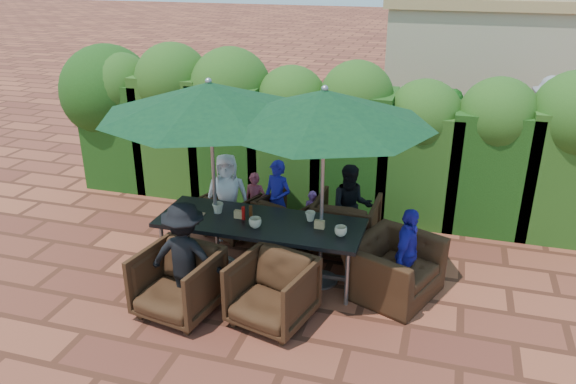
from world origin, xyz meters
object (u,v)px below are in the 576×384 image
(chair_near_right, at_px, (272,289))
(chair_end_right, at_px, (394,260))
(umbrella_left, at_px, (209,99))
(chair_far_mid, at_px, (288,218))
(chair_far_right, at_px, (346,221))
(dining_table, at_px, (260,227))
(chair_far_left, at_px, (231,212))
(chair_near_left, at_px, (178,280))
(umbrella_right, at_px, (324,107))

(chair_near_right, bearing_deg, chair_end_right, 52.17)
(umbrella_left, relative_size, chair_near_right, 3.19)
(chair_far_mid, relative_size, chair_far_right, 0.88)
(chair_end_right, bearing_deg, dining_table, 114.37)
(chair_far_mid, bearing_deg, chair_end_right, 174.51)
(chair_far_mid, xyz_separation_m, chair_near_right, (0.36, -1.82, 0.04))
(dining_table, bearing_deg, chair_far_mid, 84.88)
(umbrella_left, distance_m, chair_end_right, 2.86)
(chair_far_left, xyz_separation_m, chair_end_right, (2.43, -0.89, 0.11))
(chair_far_mid, bearing_deg, chair_near_left, 94.08)
(umbrella_left, height_order, chair_far_mid, umbrella_left)
(umbrella_left, bearing_deg, chair_near_left, -90.18)
(dining_table, relative_size, chair_near_left, 3.00)
(umbrella_left, height_order, chair_far_left, umbrella_left)
(chair_far_left, distance_m, chair_near_right, 2.21)
(dining_table, height_order, chair_far_mid, dining_table)
(chair_far_right, xyz_separation_m, chair_end_right, (0.75, -0.91, 0.03))
(chair_near_left, bearing_deg, dining_table, 68.85)
(umbrella_right, bearing_deg, chair_near_right, -108.02)
(chair_far_mid, bearing_deg, chair_far_right, -153.94)
(umbrella_right, xyz_separation_m, chair_end_right, (0.89, -0.01, -1.76))
(dining_table, xyz_separation_m, chair_near_right, (0.45, -0.90, -0.26))
(umbrella_right, height_order, chair_end_right, umbrella_right)
(dining_table, distance_m, chair_end_right, 1.67)
(chair_far_mid, distance_m, chair_near_left, 2.08)
(umbrella_left, distance_m, chair_far_mid, 2.15)
(chair_far_mid, xyz_separation_m, chair_far_right, (0.81, 0.03, 0.05))
(chair_end_right, bearing_deg, chair_far_right, 62.22)
(umbrella_left, relative_size, chair_far_left, 3.79)
(dining_table, xyz_separation_m, umbrella_right, (0.76, 0.06, 1.54))
(chair_far_mid, relative_size, chair_near_left, 0.88)
(dining_table, relative_size, chair_near_right, 3.08)
(chair_near_right, bearing_deg, chair_far_mid, 115.19)
(umbrella_left, xyz_separation_m, chair_near_right, (1.06, -0.96, -1.80))
(chair_far_left, relative_size, chair_far_right, 0.82)
(chair_far_left, bearing_deg, chair_near_left, 113.96)
(chair_far_right, bearing_deg, chair_far_mid, 4.41)
(chair_far_right, xyz_separation_m, chair_near_right, (-0.45, -1.86, -0.01))
(umbrella_left, xyz_separation_m, chair_end_right, (2.26, -0.01, -1.76))
(umbrella_left, relative_size, chair_far_mid, 3.53)
(dining_table, bearing_deg, chair_near_left, -120.68)
(chair_far_left, distance_m, chair_end_right, 2.59)
(dining_table, distance_m, umbrella_left, 1.65)
(chair_far_right, bearing_deg, umbrella_right, 83.25)
(umbrella_right, relative_size, chair_end_right, 2.39)
(dining_table, distance_m, chair_far_left, 1.26)
(dining_table, distance_m, chair_far_mid, 0.98)
(umbrella_left, xyz_separation_m, chair_near_left, (-0.00, -1.09, -1.79))
(chair_end_right, bearing_deg, chair_far_left, 92.53)
(umbrella_right, bearing_deg, chair_far_mid, 128.06)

